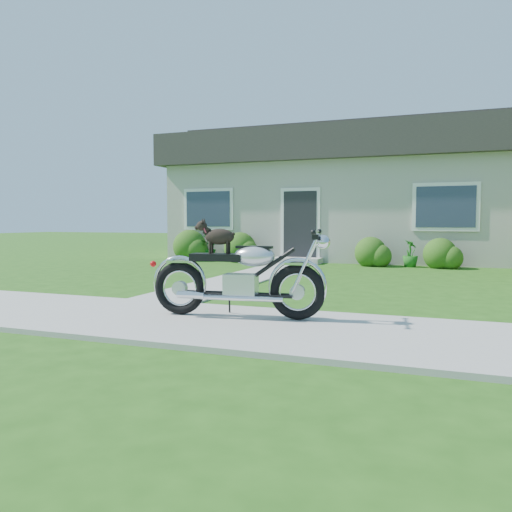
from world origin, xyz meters
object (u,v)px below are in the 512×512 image
at_px(house, 367,194).
at_px(potted_plant_right, 410,253).
at_px(motorcycle_with_dog, 240,275).
at_px(potted_plant_left, 207,247).

bearing_deg(house, potted_plant_right, -64.31).
height_order(house, motorcycle_with_dog, house).
relative_size(potted_plant_left, motorcycle_with_dog, 0.38).
bearing_deg(house, potted_plant_left, -141.65).
bearing_deg(potted_plant_right, potted_plant_left, 180.00).
xyz_separation_m(house, potted_plant_left, (-4.35, -3.44, -1.74)).
bearing_deg(potted_plant_right, motorcycle_with_dog, -100.54).
bearing_deg(house, motorcycle_with_dog, -89.37).
xyz_separation_m(potted_plant_left, motorcycle_with_dog, (4.48, -8.22, 0.14)).
height_order(house, potted_plant_left, house).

